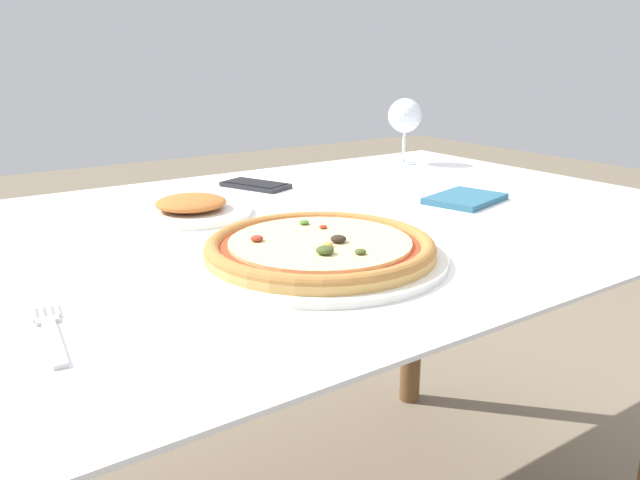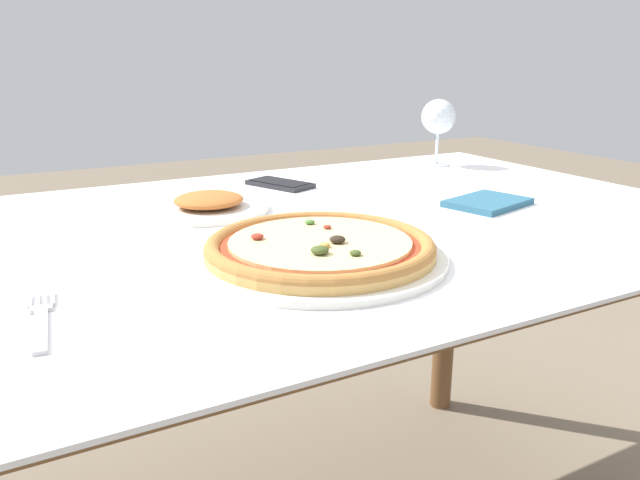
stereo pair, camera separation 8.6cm
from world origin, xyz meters
The scene contains 7 objects.
dining_table centered at (0.00, 0.00, 0.66)m, with size 1.49×0.95×0.74m.
pizza_plate centered at (-0.08, -0.19, 0.75)m, with size 0.35×0.35×0.04m.
fork centered at (-0.44, -0.22, 0.74)m, with size 0.04×0.17×0.00m.
wine_glass_far_left centered at (0.55, 0.34, 0.86)m, with size 0.09×0.09×0.17m.
cell_phone centered at (0.09, 0.29, 0.74)m, with size 0.12×0.16×0.01m.
side_plate centered at (-0.12, 0.15, 0.75)m, with size 0.21×0.21×0.04m.
napkin_folded centered at (0.36, -0.06, 0.74)m, with size 0.17×0.14×0.01m.
Camera 1 is at (-0.54, -0.87, 1.02)m, focal length 35.00 mm.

